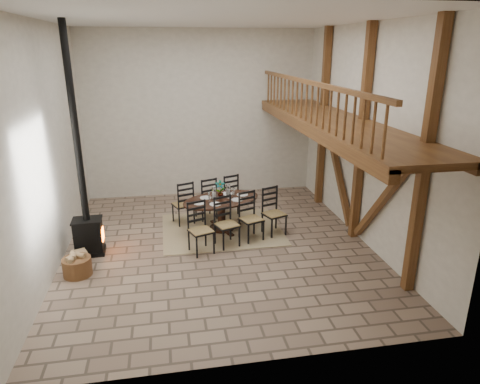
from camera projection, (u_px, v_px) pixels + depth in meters
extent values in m
plane|color=gray|center=(218.00, 246.00, 10.11)|extent=(8.00, 8.00, 0.00)
cube|color=silver|center=(200.00, 115.00, 13.03)|extent=(7.00, 0.02, 5.00)
cube|color=silver|center=(255.00, 206.00, 5.58)|extent=(7.00, 0.02, 5.00)
cube|color=silver|center=(47.00, 149.00, 8.72)|extent=(0.02, 8.00, 5.00)
cube|color=silver|center=(367.00, 137.00, 9.89)|extent=(0.02, 8.00, 5.00)
cube|color=white|center=(214.00, 19.00, 8.50)|extent=(7.00, 8.00, 0.02)
cube|color=brown|center=(424.00, 164.00, 7.54)|extent=(0.18, 0.18, 5.00)
cube|color=brown|center=(362.00, 137.00, 9.87)|extent=(0.18, 0.18, 5.00)
cube|color=brown|center=(323.00, 120.00, 12.20)|extent=(0.18, 0.18, 5.00)
cube|color=brown|center=(383.00, 199.00, 9.06)|extent=(0.14, 2.16, 2.54)
cube|color=brown|center=(337.00, 168.00, 11.39)|extent=(0.14, 2.16, 2.54)
cube|color=brown|center=(363.00, 124.00, 9.77)|extent=(0.20, 7.80, 0.20)
cube|color=brown|center=(335.00, 122.00, 9.64)|extent=(1.60, 7.80, 0.12)
cube|color=brown|center=(305.00, 128.00, 9.56)|extent=(0.18, 7.80, 0.22)
cube|color=brown|center=(307.00, 82.00, 9.24)|extent=(0.09, 7.60, 0.09)
cube|color=brown|center=(306.00, 102.00, 9.37)|extent=(0.06, 7.60, 0.86)
cube|color=tan|center=(222.00, 229.00, 11.02)|extent=(3.00, 2.50, 0.02)
ellipsoid|color=black|center=(221.00, 200.00, 10.76)|extent=(2.34, 1.86, 0.04)
cylinder|color=black|center=(222.00, 215.00, 10.90)|extent=(0.20, 0.20, 0.76)
cylinder|color=black|center=(222.00, 228.00, 11.01)|extent=(0.63, 0.63, 0.06)
cube|color=#A1884A|center=(201.00, 231.00, 9.64)|extent=(0.62, 0.61, 0.04)
cube|color=black|center=(201.00, 242.00, 9.73)|extent=(0.60, 0.60, 0.51)
cube|color=black|center=(196.00, 215.00, 9.71)|extent=(0.41, 0.19, 0.67)
cube|color=#A1884A|center=(227.00, 225.00, 9.96)|extent=(0.62, 0.61, 0.04)
cube|color=black|center=(227.00, 236.00, 10.05)|extent=(0.60, 0.60, 0.51)
cube|color=black|center=(222.00, 209.00, 10.04)|extent=(0.41, 0.19, 0.67)
cube|color=#A1884A|center=(251.00, 219.00, 10.29)|extent=(0.62, 0.61, 0.04)
cube|color=black|center=(251.00, 230.00, 10.38)|extent=(0.60, 0.60, 0.51)
cube|color=black|center=(247.00, 204.00, 10.36)|extent=(0.41, 0.19, 0.67)
cube|color=#A1884A|center=(274.00, 214.00, 10.61)|extent=(0.62, 0.61, 0.04)
cube|color=black|center=(274.00, 224.00, 10.70)|extent=(0.60, 0.60, 0.51)
cube|color=black|center=(270.00, 200.00, 10.68)|extent=(0.41, 0.19, 0.67)
cube|color=#A1884A|center=(183.00, 204.00, 11.26)|extent=(0.62, 0.61, 0.04)
cube|color=black|center=(183.00, 214.00, 11.35)|extent=(0.60, 0.60, 0.51)
cube|color=black|center=(186.00, 195.00, 10.99)|extent=(0.41, 0.19, 0.67)
cube|color=#A1884A|center=(206.00, 200.00, 11.58)|extent=(0.62, 0.61, 0.04)
cube|color=black|center=(206.00, 209.00, 11.67)|extent=(0.60, 0.60, 0.51)
cube|color=black|center=(209.00, 191.00, 11.31)|extent=(0.41, 0.19, 0.67)
cube|color=#A1884A|center=(228.00, 196.00, 11.91)|extent=(0.62, 0.61, 0.04)
cube|color=black|center=(228.00, 205.00, 12.00)|extent=(0.60, 0.60, 0.51)
cube|color=black|center=(231.00, 187.00, 11.63)|extent=(0.41, 0.19, 0.67)
cube|color=silver|center=(221.00, 199.00, 10.75)|extent=(1.74, 1.28, 0.01)
cube|color=white|center=(221.00, 196.00, 10.73)|extent=(1.06, 0.67, 0.18)
cylinder|color=white|center=(214.00, 194.00, 10.60)|extent=(0.12, 0.12, 0.34)
cylinder|color=white|center=(228.00, 191.00, 10.80)|extent=(0.12, 0.12, 0.34)
cylinder|color=white|center=(214.00, 197.00, 10.63)|extent=(0.06, 0.06, 0.16)
cylinder|color=white|center=(228.00, 195.00, 10.83)|extent=(0.06, 0.06, 0.16)
imported|color=#4C723F|center=(220.00, 189.00, 10.73)|extent=(0.29, 0.24, 0.47)
cube|color=black|center=(91.00, 251.00, 9.74)|extent=(0.67, 0.52, 0.10)
cube|color=black|center=(89.00, 235.00, 9.61)|extent=(0.61, 0.47, 0.70)
cube|color=#FF590C|center=(103.00, 234.00, 9.67)|extent=(0.03, 0.28, 0.28)
cube|color=black|center=(87.00, 220.00, 9.49)|extent=(0.66, 0.51, 0.04)
cylinder|color=black|center=(75.00, 126.00, 8.82)|extent=(0.15, 0.15, 4.16)
cylinder|color=brown|center=(77.00, 267.00, 8.77)|extent=(0.58, 0.58, 0.38)
cube|color=#A1765A|center=(76.00, 256.00, 8.70)|extent=(0.31, 0.31, 0.11)
cube|color=#A1765A|center=(80.00, 257.00, 9.24)|extent=(0.39, 0.39, 0.30)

